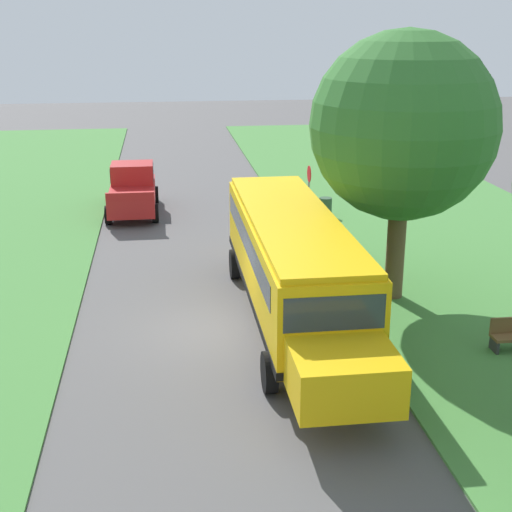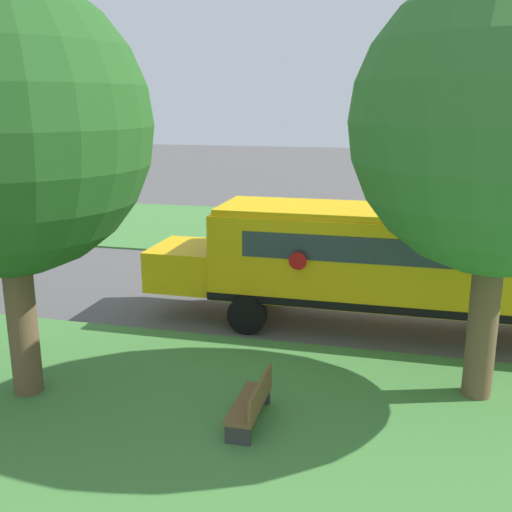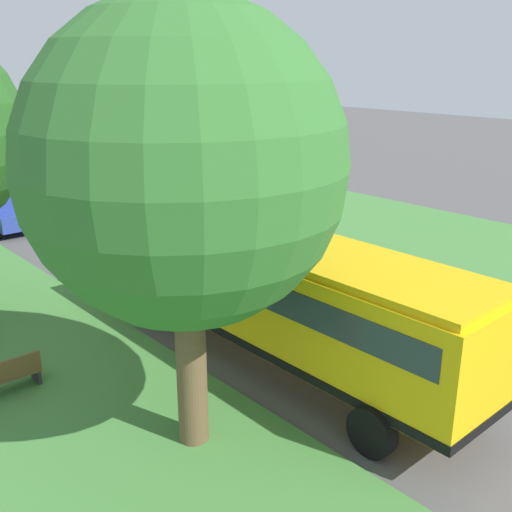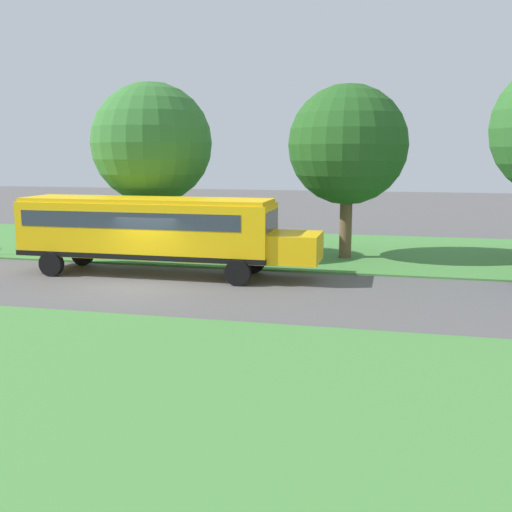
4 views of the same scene
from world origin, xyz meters
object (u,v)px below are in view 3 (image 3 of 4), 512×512
(car_green_middle, at_px, (61,172))
(oak_tree_beside_bus, at_px, (178,164))
(car_blue_nearest, at_px, (5,208))
(park_bench, at_px, (3,377))
(school_bus, at_px, (275,286))

(car_green_middle, relative_size, oak_tree_beside_bus, 0.54)
(car_green_middle, bearing_deg, oak_tree_beside_bus, -109.37)
(car_blue_nearest, height_order, park_bench, car_blue_nearest)
(oak_tree_beside_bus, bearing_deg, car_blue_nearest, 80.30)
(school_bus, relative_size, car_blue_nearest, 2.82)
(car_blue_nearest, xyz_separation_m, park_bench, (-5.08, -13.80, -0.40))
(school_bus, bearing_deg, car_blue_nearest, 91.98)
(car_blue_nearest, height_order, oak_tree_beside_bus, oak_tree_beside_bus)
(park_bench, bearing_deg, car_blue_nearest, 69.79)
(school_bus, distance_m, car_blue_nearest, 16.49)
(car_blue_nearest, distance_m, oak_tree_beside_bus, 18.74)
(car_blue_nearest, height_order, car_green_middle, same)
(school_bus, relative_size, park_bench, 7.76)
(car_blue_nearest, bearing_deg, school_bus, -88.02)
(car_blue_nearest, bearing_deg, oak_tree_beside_bus, -99.70)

